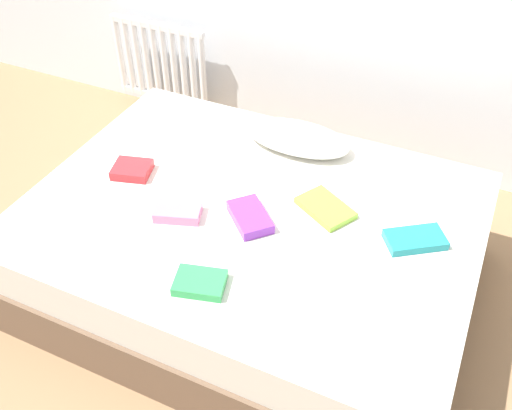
% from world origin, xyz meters
% --- Properties ---
extents(ground_plane, '(8.00, 8.00, 0.00)m').
position_xyz_m(ground_plane, '(0.00, 0.00, 0.00)').
color(ground_plane, '#93704C').
extents(bed, '(2.00, 1.50, 0.50)m').
position_xyz_m(bed, '(0.00, 0.00, 0.25)').
color(bed, brown).
rests_on(bed, ground).
extents(radiator, '(0.69, 0.04, 0.55)m').
position_xyz_m(radiator, '(-1.24, 1.20, 0.39)').
color(radiator, white).
rests_on(radiator, ground).
extents(pillow, '(0.55, 0.28, 0.10)m').
position_xyz_m(pillow, '(0.01, 0.53, 0.55)').
color(pillow, white).
rests_on(pillow, bed).
extents(textbook_teal, '(0.27, 0.25, 0.04)m').
position_xyz_m(textbook_teal, '(0.71, 0.09, 0.52)').
color(textbook_teal, teal).
rests_on(textbook_teal, bed).
extents(textbook_purple, '(0.26, 0.26, 0.05)m').
position_xyz_m(textbook_purple, '(0.03, -0.08, 0.52)').
color(textbook_purple, purple).
rests_on(textbook_purple, bed).
extents(textbook_green, '(0.22, 0.18, 0.04)m').
position_xyz_m(textbook_green, '(0.02, -0.49, 0.52)').
color(textbook_green, green).
rests_on(textbook_green, bed).
extents(textbook_pink, '(0.23, 0.18, 0.05)m').
position_xyz_m(textbook_pink, '(-0.27, -0.18, 0.52)').
color(textbook_pink, pink).
rests_on(textbook_pink, bed).
extents(textbook_lime, '(0.29, 0.26, 0.03)m').
position_xyz_m(textbook_lime, '(0.30, 0.12, 0.51)').
color(textbook_lime, '#8CC638').
rests_on(textbook_lime, bed).
extents(textbook_red, '(0.21, 0.19, 0.05)m').
position_xyz_m(textbook_red, '(-0.62, -0.01, 0.52)').
color(textbook_red, red).
rests_on(textbook_red, bed).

